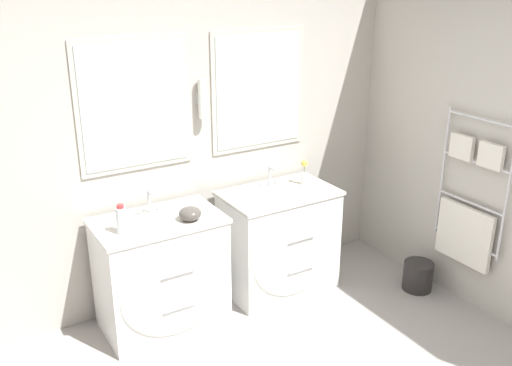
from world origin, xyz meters
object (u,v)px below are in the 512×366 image
Objects in this scene: vanity_left at (163,274)px; toiletry_bottle at (121,220)px; vanity_right at (281,241)px; amenity_bowl at (190,214)px; flower_vase at (304,174)px; waste_bin at (418,275)px.

toiletry_bottle is at bearing -168.91° from vanity_left.
vanity_left and vanity_right have the same top height.
vanity_left is 0.57m from toiletry_bottle.
amenity_bowl is (0.19, -0.09, 0.45)m from vanity_left.
vanity_right is at bearing 2.44° from toiletry_bottle.
vanity_right is 0.93m from amenity_bowl.
vanity_right is 0.56m from flower_vase.
amenity_bowl reaches higher than vanity_right.
waste_bin is at bearing -15.63° from amenity_bowl.
amenity_bowl is at bearing -173.64° from vanity_right.
vanity_right is (1.00, 0.00, 0.00)m from vanity_left.
vanity_left is at bearing 11.09° from toiletry_bottle.
flower_vase is at bearing 4.74° from toiletry_bottle.
amenity_bowl is at bearing -25.63° from vanity_left.
vanity_right is 1.37m from toiletry_bottle.
vanity_right is 3.68× the size of waste_bin.
vanity_right is 1.15m from waste_bin.
toiletry_bottle reaches higher than vanity_right.
vanity_left reaches higher than waste_bin.
vanity_left is at bearing -176.68° from flower_vase.
vanity_right is 4.35× the size of toiletry_bottle.
vanity_right is 4.35× the size of flower_vase.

